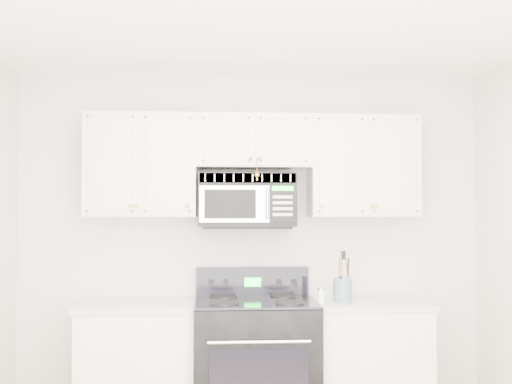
{
  "coord_description": "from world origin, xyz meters",
  "views": [
    {
      "loc": [
        -0.31,
        -3.14,
        1.56
      ],
      "look_at": [
        0.0,
        1.3,
        1.7
      ],
      "focal_mm": 45.0,
      "sensor_mm": 36.0,
      "label": 1
    }
  ],
  "objects": [
    {
      "name": "upper_cabinets",
      "position": [
        0.0,
        1.58,
        1.93
      ],
      "size": [
        2.44,
        0.37,
        0.75
      ],
      "color": "silver",
      "rests_on": "ground"
    },
    {
      "name": "shaker_salt",
      "position": [
        0.45,
        1.27,
        0.98
      ],
      "size": [
        0.05,
        0.05,
        0.11
      ],
      "color": "white",
      "rests_on": "base_cabinet_right"
    },
    {
      "name": "utensil_crock",
      "position": [
        0.62,
        1.36,
        1.01
      ],
      "size": [
        0.13,
        0.13,
        0.35
      ],
      "color": "slate",
      "rests_on": "base_cabinet_right"
    },
    {
      "name": "shaker_pepper",
      "position": [
        0.58,
        1.38,
        0.98
      ],
      "size": [
        0.05,
        0.05,
        0.11
      ],
      "color": "white",
      "rests_on": "base_cabinet_right"
    },
    {
      "name": "range",
      "position": [
        0.0,
        1.39,
        0.48
      ],
      "size": [
        0.85,
        0.76,
        1.14
      ],
      "color": "black",
      "rests_on": "ground"
    },
    {
      "name": "base_cabinet_left",
      "position": [
        -0.8,
        1.44,
        0.43
      ],
      "size": [
        0.86,
        0.65,
        0.92
      ],
      "color": "silver",
      "rests_on": "ground"
    },
    {
      "name": "microwave",
      "position": [
        -0.05,
        1.57,
        1.65
      ],
      "size": [
        0.71,
        0.4,
        0.39
      ],
      "color": "black",
      "rests_on": "ground"
    },
    {
      "name": "base_cabinet_right",
      "position": [
        0.8,
        1.44,
        0.43
      ],
      "size": [
        0.86,
        0.65,
        0.92
      ],
      "color": "silver",
      "rests_on": "ground"
    },
    {
      "name": "room",
      "position": [
        0.0,
        0.0,
        1.3
      ],
      "size": [
        3.51,
        3.51,
        2.61
      ],
      "color": "#A27A4E",
      "rests_on": "ground"
    }
  ]
}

